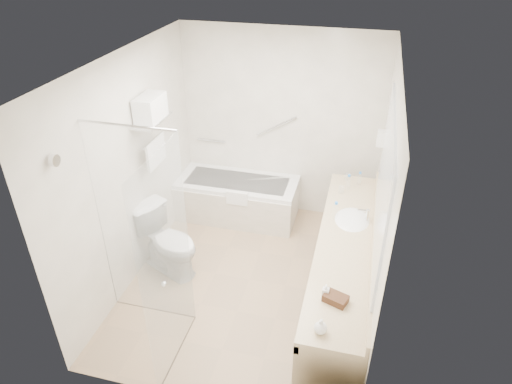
% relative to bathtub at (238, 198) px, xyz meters
% --- Properties ---
extents(floor, '(3.20, 3.20, 0.00)m').
position_rel_bathtub_xyz_m(floor, '(0.50, -1.24, -0.28)').
color(floor, '#9B7F60').
rests_on(floor, ground).
extents(ceiling, '(2.60, 3.20, 0.10)m').
position_rel_bathtub_xyz_m(ceiling, '(0.50, -1.24, 2.22)').
color(ceiling, silver).
rests_on(ceiling, wall_back).
extents(wall_back, '(2.60, 0.10, 2.50)m').
position_rel_bathtub_xyz_m(wall_back, '(0.50, 0.36, 0.97)').
color(wall_back, silver).
rests_on(wall_back, ground).
extents(wall_front, '(2.60, 0.10, 2.50)m').
position_rel_bathtub_xyz_m(wall_front, '(0.50, -2.84, 0.97)').
color(wall_front, silver).
rests_on(wall_front, ground).
extents(wall_left, '(0.10, 3.20, 2.50)m').
position_rel_bathtub_xyz_m(wall_left, '(-0.80, -1.24, 0.97)').
color(wall_left, silver).
rests_on(wall_left, ground).
extents(wall_right, '(0.10, 3.20, 2.50)m').
position_rel_bathtub_xyz_m(wall_right, '(1.80, -1.24, 0.97)').
color(wall_right, silver).
rests_on(wall_right, ground).
extents(bathtub, '(1.60, 0.73, 0.59)m').
position_rel_bathtub_xyz_m(bathtub, '(0.00, 0.00, 0.00)').
color(bathtub, white).
rests_on(bathtub, floor).
extents(grab_bar_short, '(0.40, 0.03, 0.03)m').
position_rel_bathtub_xyz_m(grab_bar_short, '(-0.45, 0.32, 0.67)').
color(grab_bar_short, silver).
rests_on(grab_bar_short, wall_back).
extents(grab_bar_long, '(0.53, 0.03, 0.33)m').
position_rel_bathtub_xyz_m(grab_bar_long, '(0.45, 0.32, 0.97)').
color(grab_bar_long, silver).
rests_on(grab_bar_long, wall_back).
extents(shower_enclosure, '(0.96, 0.91, 2.11)m').
position_rel_bathtub_xyz_m(shower_enclosure, '(-0.13, -2.16, 0.79)').
color(shower_enclosure, silver).
rests_on(shower_enclosure, floor).
extents(towel_shelf, '(0.24, 0.55, 0.81)m').
position_rel_bathtub_xyz_m(towel_shelf, '(-0.67, -0.89, 1.48)').
color(towel_shelf, silver).
rests_on(towel_shelf, wall_left).
extents(vanity_counter, '(0.55, 2.70, 0.95)m').
position_rel_bathtub_xyz_m(vanity_counter, '(1.52, -1.39, 0.36)').
color(vanity_counter, '#C7B285').
rests_on(vanity_counter, floor).
extents(sink, '(0.40, 0.52, 0.14)m').
position_rel_bathtub_xyz_m(sink, '(1.55, -0.99, 0.54)').
color(sink, white).
rests_on(sink, vanity_counter).
extents(faucet, '(0.03, 0.03, 0.14)m').
position_rel_bathtub_xyz_m(faucet, '(1.70, -0.99, 0.65)').
color(faucet, silver).
rests_on(faucet, vanity_counter).
extents(mirror, '(0.02, 2.00, 1.20)m').
position_rel_bathtub_xyz_m(mirror, '(1.79, -1.39, 1.27)').
color(mirror, silver).
rests_on(mirror, wall_right).
extents(hairdryer_unit, '(0.08, 0.10, 0.18)m').
position_rel_bathtub_xyz_m(hairdryer_unit, '(1.75, -0.19, 1.17)').
color(hairdryer_unit, silver).
rests_on(hairdryer_unit, wall_right).
extents(toilet, '(0.91, 0.74, 0.78)m').
position_rel_bathtub_xyz_m(toilet, '(-0.45, -1.27, 0.12)').
color(toilet, white).
rests_on(toilet, floor).
extents(amenity_basket, '(0.23, 0.19, 0.06)m').
position_rel_bathtub_xyz_m(amenity_basket, '(1.51, -2.23, 0.61)').
color(amenity_basket, '#402516').
rests_on(amenity_basket, vanity_counter).
extents(soap_bottle_a, '(0.06, 0.13, 0.06)m').
position_rel_bathtub_xyz_m(soap_bottle_a, '(1.42, -2.19, 0.60)').
color(soap_bottle_a, silver).
rests_on(soap_bottle_a, vanity_counter).
extents(soap_bottle_b, '(0.13, 0.15, 0.10)m').
position_rel_bathtub_xyz_m(soap_bottle_b, '(1.43, -2.59, 0.63)').
color(soap_bottle_b, silver).
rests_on(soap_bottle_b, vanity_counter).
extents(water_bottle_left, '(0.06, 0.06, 0.20)m').
position_rel_bathtub_xyz_m(water_bottle_left, '(1.38, -1.00, 0.66)').
color(water_bottle_left, silver).
rests_on(water_bottle_left, vanity_counter).
extents(water_bottle_mid, '(0.06, 0.06, 0.19)m').
position_rel_bathtub_xyz_m(water_bottle_mid, '(1.46, -0.36, 0.66)').
color(water_bottle_mid, silver).
rests_on(water_bottle_mid, vanity_counter).
extents(water_bottle_right, '(0.05, 0.05, 0.17)m').
position_rel_bathtub_xyz_m(water_bottle_right, '(1.58, -0.23, 0.65)').
color(water_bottle_right, silver).
rests_on(water_bottle_right, vanity_counter).
extents(drinking_glass_near, '(0.07, 0.07, 0.08)m').
position_rel_bathtub_xyz_m(drinking_glass_near, '(1.43, -0.14, 0.62)').
color(drinking_glass_near, silver).
rests_on(drinking_glass_near, vanity_counter).
extents(drinking_glass_far, '(0.08, 0.08, 0.08)m').
position_rel_bathtub_xyz_m(drinking_glass_far, '(1.39, -0.47, 0.62)').
color(drinking_glass_far, silver).
rests_on(drinking_glass_far, vanity_counter).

